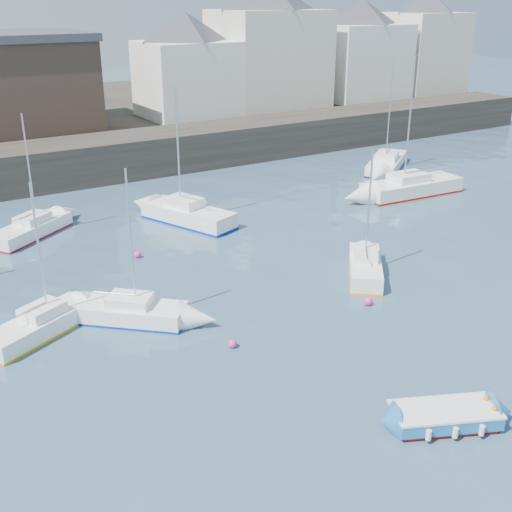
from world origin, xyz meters
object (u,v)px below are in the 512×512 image
blue_dinghy (445,416)px  sailboat_b (126,311)px  sailboat_g (387,163)px  sailboat_h (31,229)px  sailboat_d (411,187)px  sailboat_a (40,325)px  buoy_far (138,258)px  sailboat_c (365,266)px  buoy_mid (368,305)px  buoy_near (233,347)px  sailboat_f (188,214)px

blue_dinghy → sailboat_b: size_ratio=0.56×
sailboat_g → sailboat_h: bearing=-178.2°
sailboat_d → sailboat_g: 7.31m
sailboat_h → sailboat_b: bearing=-86.1°
blue_dinghy → sailboat_g: bearing=50.7°
sailboat_a → buoy_far: size_ratio=17.18×
sailboat_c → sailboat_h: size_ratio=0.89×
sailboat_a → buoy_mid: bearing=-20.8°
sailboat_h → buoy_near: sailboat_h is taller
sailboat_c → buoy_far: size_ratio=16.83×
sailboat_c → buoy_far: (-8.83, 8.20, -0.48)m
sailboat_a → sailboat_c: size_ratio=1.02×
sailboat_d → sailboat_f: size_ratio=1.16×
sailboat_b → sailboat_f: sailboat_f is taller
sailboat_g → sailboat_b: bearing=-153.5°
buoy_mid → buoy_far: 12.78m
sailboat_b → sailboat_f: (7.95, 10.15, 0.13)m
sailboat_g → sailboat_f: bearing=-169.6°
sailboat_c → buoy_near: 9.61m
sailboat_c → buoy_mid: size_ratio=15.33×
sailboat_g → buoy_mid: (-17.64, -18.11, -0.50)m
buoy_near → buoy_far: 10.89m
sailboat_f → buoy_far: 6.06m
blue_dinghy → sailboat_a: size_ratio=0.59×
sailboat_b → sailboat_g: 30.78m
sailboat_g → sailboat_h: sailboat_g is taller
buoy_mid → sailboat_c: bearing=51.9°
sailboat_b → sailboat_d: sailboat_d is taller
blue_dinghy → buoy_mid: blue_dinghy is taller
sailboat_f → buoy_mid: (1.96, -14.52, -0.58)m
sailboat_a → sailboat_f: sailboat_f is taller
blue_dinghy → buoy_mid: (3.73, 8.04, -0.37)m
buoy_mid → sailboat_a: bearing=159.2°
sailboat_d → sailboat_f: bearing=170.1°
sailboat_c → sailboat_g: (15.56, 15.45, 0.01)m
buoy_mid → sailboat_h: bearing=122.1°
sailboat_f → sailboat_g: sailboat_g is taller
sailboat_d → buoy_near: 24.26m
sailboat_c → sailboat_h: 19.42m
buoy_near → buoy_mid: bearing=0.3°
buoy_near → buoy_far: bearing=88.0°
blue_dinghy → sailboat_h: (-7.05, 25.24, 0.09)m
blue_dinghy → buoy_mid: size_ratio=9.23×
sailboat_c → sailboat_a: bearing=171.1°
blue_dinghy → sailboat_c: (5.81, 10.69, 0.11)m
sailboat_b → buoy_near: (2.78, -4.40, -0.44)m
sailboat_f → buoy_far: size_ratio=21.88×
blue_dinghy → sailboat_d: bearing=48.0°
blue_dinghy → sailboat_h: sailboat_h is taller
sailboat_a → sailboat_c: (15.44, -2.42, 0.03)m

